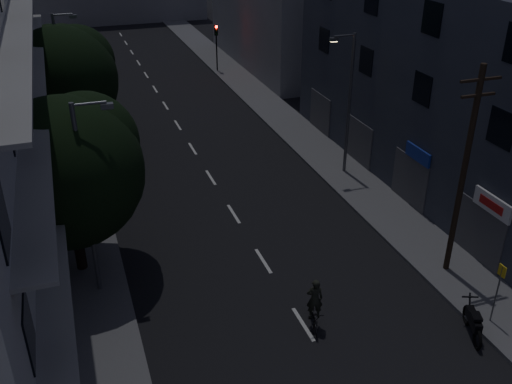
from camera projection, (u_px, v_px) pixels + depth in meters
ground at (191, 146)px, 37.27m from camera, size 160.00×160.00×0.00m
sidewalk_left at (72, 160)px, 35.05m from camera, size 3.00×90.00×0.15m
sidewalk_right at (297, 131)px, 39.42m from camera, size 3.00×90.00×0.15m
lane_markings at (171, 115)px, 42.50m from camera, size 0.15×60.50×0.01m
building_right at (465, 96)px, 29.00m from camera, size 6.19×28.00×11.00m
tree_near at (67, 166)px, 22.71m from camera, size 6.24×6.24×7.70m
tree_mid at (64, 76)px, 33.67m from camera, size 6.40×6.40×7.87m
tree_far at (55, 56)px, 41.92m from camera, size 5.02×5.02×6.21m
traffic_signal_far_right at (216, 38)px, 51.36m from camera, size 0.28×0.37×4.10m
traffic_signal_far_left at (68, 56)px, 45.58m from camera, size 0.28×0.37×4.10m
street_lamp_left_near at (88, 192)px, 21.51m from camera, size 1.51×0.25×8.00m
street_lamp_right at (348, 98)px, 31.48m from camera, size 1.51×0.25×8.00m
street_lamp_left_far at (63, 70)px, 36.48m from camera, size 1.51×0.25×8.00m
utility_pole at (464, 170)px, 22.63m from camera, size 1.80×0.24×9.00m
bus_stop_sign at (499, 283)px, 20.95m from camera, size 0.06×0.35×2.52m
motorcycle at (473, 323)px, 21.06m from camera, size 1.01×2.01×1.36m
cyclist at (314, 311)px, 21.37m from camera, size 1.02×1.79×2.14m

